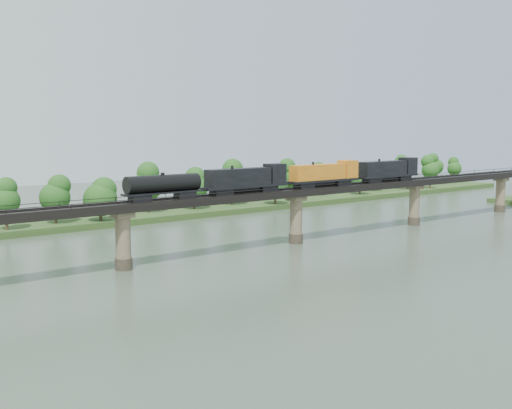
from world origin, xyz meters
TOP-DOWN VIEW (x-y plane):
  - ground at (0.00, 0.00)m, footprint 400.00×400.00m
  - far_bank at (0.00, 85.00)m, footprint 300.00×24.00m
  - bridge at (0.00, 30.00)m, footprint 236.00×30.00m
  - bridge_superstructure at (0.00, 30.00)m, footprint 220.00×4.90m
  - far_treeline at (-8.21, 80.52)m, footprint 289.06×17.54m
  - freight_train at (0.89, 30.00)m, footprint 78.75×3.07m

SIDE VIEW (x-z plane):
  - ground at x=0.00m, z-range 0.00..0.00m
  - far_bank at x=0.00m, z-range 0.00..1.60m
  - bridge at x=0.00m, z-range -0.29..11.21m
  - far_treeline at x=-8.21m, z-range 2.03..15.63m
  - bridge_superstructure at x=0.00m, z-range 11.42..12.17m
  - freight_train at x=0.89m, z-range 11.38..16.80m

